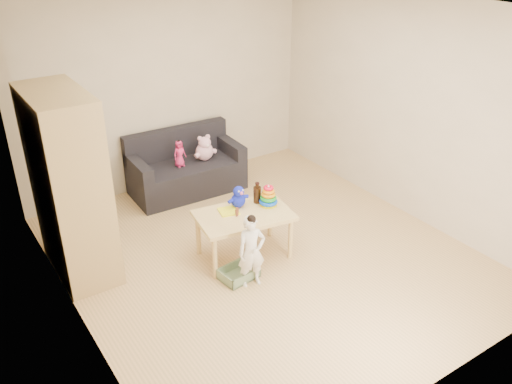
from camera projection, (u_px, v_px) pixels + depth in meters
room at (266, 145)px, 5.33m from camera, size 4.50×4.50×4.50m
wardrobe at (69, 186)px, 5.29m from camera, size 0.53×1.06×1.91m
sofa at (187, 177)px, 7.19m from camera, size 1.48×0.78×0.41m
play_table at (244, 235)px, 5.80m from camera, size 1.07×0.77×0.52m
storage_bin at (238, 273)px, 5.53m from camera, size 0.41×0.33×0.11m
toddler at (252, 252)px, 5.30m from camera, size 0.31×0.24×0.75m
pink_bear at (204, 150)px, 7.12m from camera, size 0.28×0.25×0.29m
doll at (180, 154)px, 6.93m from camera, size 0.19×0.14×0.34m
ring_stacker at (268, 198)px, 5.81m from camera, size 0.20×0.20×0.23m
brown_bottle at (257, 194)px, 5.86m from camera, size 0.08×0.08×0.24m
blue_plush at (238, 196)px, 5.76m from camera, size 0.22×0.18×0.25m
wooden_figure at (237, 212)px, 5.61m from camera, size 0.04×0.04×0.11m
yellow_book at (229, 211)px, 5.72m from camera, size 0.24×0.24×0.01m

